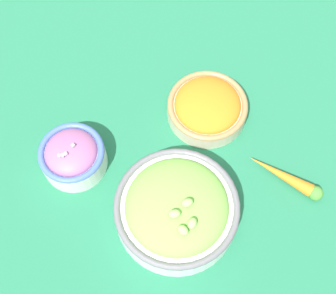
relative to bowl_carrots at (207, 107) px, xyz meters
name	(u,v)px	position (x,y,z in m)	size (l,w,h in m)	color
ground_plane	(168,154)	(0.11, 0.03, -0.03)	(3.00, 3.00, 0.00)	#23704C
bowl_carrots	(207,107)	(0.00, 0.00, 0.00)	(0.16, 0.16, 0.06)	beige
bowl_red_onion	(73,155)	(0.27, -0.06, 0.01)	(0.12, 0.12, 0.07)	silver
bowl_lettuce	(177,209)	(0.18, 0.14, 0.01)	(0.22, 0.22, 0.10)	white
loose_carrot	(287,178)	(-0.03, 0.20, -0.01)	(0.08, 0.14, 0.03)	orange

